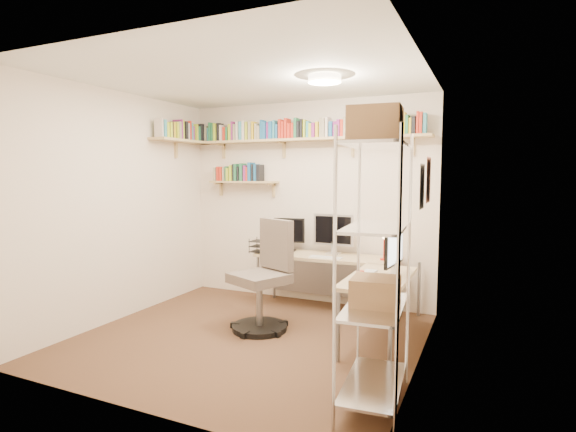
% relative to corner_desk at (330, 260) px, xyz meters
% --- Properties ---
extents(ground, '(3.20, 3.20, 0.00)m').
position_rel_corner_desk_xyz_m(ground, '(-0.50, -0.97, -0.65)').
color(ground, '#4E2F21').
rests_on(ground, ground).
extents(room_shell, '(3.24, 3.04, 2.52)m').
position_rel_corner_desk_xyz_m(room_shell, '(-0.50, -0.97, 0.90)').
color(room_shell, beige).
rests_on(room_shell, ground).
extents(wall_shelves, '(3.12, 1.09, 0.80)m').
position_rel_corner_desk_xyz_m(wall_shelves, '(-0.91, 0.33, 1.39)').
color(wall_shelves, tan).
rests_on(wall_shelves, ground).
extents(corner_desk, '(1.97, 1.66, 1.13)m').
position_rel_corner_desk_xyz_m(corner_desk, '(0.00, 0.00, 0.00)').
color(corner_desk, beige).
rests_on(corner_desk, ground).
extents(office_chair, '(0.66, 0.67, 1.13)m').
position_rel_corner_desk_xyz_m(office_chair, '(-0.48, -0.66, -0.17)').
color(office_chair, black).
rests_on(office_chair, ground).
extents(wire_rack, '(0.47, 0.85, 2.03)m').
position_rel_corner_desk_xyz_m(wire_rack, '(0.92, -1.75, 0.57)').
color(wire_rack, silver).
rests_on(wire_rack, ground).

